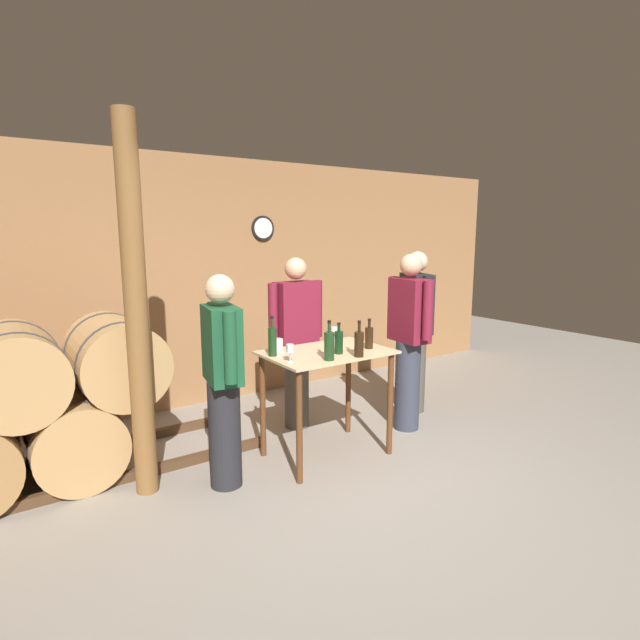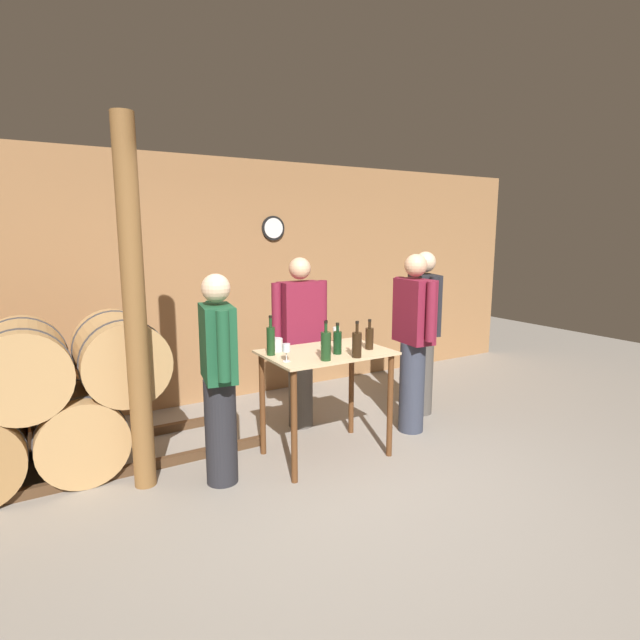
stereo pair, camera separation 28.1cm
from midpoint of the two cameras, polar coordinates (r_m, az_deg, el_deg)
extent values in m
plane|color=gray|center=(3.95, 8.37, -18.86)|extent=(14.00, 14.00, 0.00)
cube|color=#996B42|center=(5.75, -7.86, 4.44)|extent=(8.40, 0.05, 2.70)
cylinder|color=black|center=(5.86, -3.99, 10.43)|extent=(0.28, 0.03, 0.28)
cylinder|color=white|center=(5.85, -3.93, 10.43)|extent=(0.23, 0.01, 0.23)
cylinder|color=tan|center=(4.51, -24.24, -11.22)|extent=(0.66, 0.89, 0.66)
cylinder|color=#38383D|center=(4.27, -23.82, -12.43)|extent=(0.68, 0.03, 0.68)
cylinder|color=#38383D|center=(4.76, -24.61, -10.14)|extent=(0.68, 0.03, 0.68)
cylinder|color=tan|center=(4.33, -29.33, -4.67)|extent=(0.66, 0.89, 0.66)
cylinder|color=#38383D|center=(4.08, -29.23, -5.53)|extent=(0.68, 0.03, 0.68)
cylinder|color=#38383D|center=(4.59, -29.42, -3.91)|extent=(0.68, 0.03, 0.68)
cylinder|color=tan|center=(4.39, -20.28, -3.81)|extent=(0.66, 0.89, 0.66)
cylinder|color=#38383D|center=(4.14, -19.61, -4.59)|extent=(0.68, 0.03, 0.68)
cylinder|color=#38383D|center=(4.65, -20.88, -3.11)|extent=(0.68, 0.03, 0.68)
cube|color=#D1B284|center=(4.17, 2.63, -3.74)|extent=(1.04, 0.71, 0.02)
cylinder|color=#593319|center=(3.84, -0.84, -12.13)|extent=(0.05, 0.05, 0.90)
cylinder|color=#593319|center=(4.34, 9.88, -9.64)|extent=(0.05, 0.05, 0.90)
cylinder|color=#593319|center=(4.33, -4.74, -9.58)|extent=(0.05, 0.05, 0.90)
cylinder|color=#593319|center=(4.78, 5.30, -7.70)|extent=(0.05, 0.05, 0.90)
cylinder|color=brown|center=(3.76, -18.45, 1.11)|extent=(0.16, 0.16, 2.70)
cylinder|color=#193819|center=(4.02, -3.66, -2.44)|extent=(0.07, 0.07, 0.23)
cylinder|color=#193819|center=(3.99, -3.68, -0.16)|extent=(0.02, 0.02, 0.10)
cylinder|color=black|center=(3.98, -3.69, 0.38)|extent=(0.03, 0.03, 0.02)
cylinder|color=#193819|center=(3.85, 2.76, -3.04)|extent=(0.08, 0.08, 0.22)
cylinder|color=#193819|center=(3.82, 2.78, -0.75)|extent=(0.02, 0.02, 0.09)
cylinder|color=black|center=(3.81, 2.79, -0.23)|extent=(0.03, 0.03, 0.02)
cylinder|color=black|center=(4.06, 3.98, -2.62)|extent=(0.07, 0.07, 0.19)
cylinder|color=black|center=(4.04, 4.01, -0.83)|extent=(0.02, 0.02, 0.07)
cylinder|color=black|center=(4.03, 4.01, -0.46)|extent=(0.03, 0.03, 0.02)
cylinder|color=black|center=(3.97, 6.26, -2.86)|extent=(0.08, 0.08, 0.20)
cylinder|color=black|center=(3.94, 6.30, -0.78)|extent=(0.02, 0.02, 0.09)
cylinder|color=black|center=(3.93, 6.31, -0.27)|extent=(0.03, 0.03, 0.02)
cylinder|color=black|center=(4.25, 7.55, -2.14)|extent=(0.07, 0.07, 0.18)
cylinder|color=black|center=(4.23, 7.59, -0.43)|extent=(0.02, 0.02, 0.08)
cylinder|color=black|center=(4.22, 7.60, -0.06)|extent=(0.03, 0.03, 0.02)
cylinder|color=silver|center=(3.84, -1.76, -4.75)|extent=(0.06, 0.06, 0.00)
cylinder|color=silver|center=(3.83, -1.76, -4.20)|extent=(0.01, 0.01, 0.07)
cylinder|color=silver|center=(3.81, -1.77, -3.21)|extent=(0.06, 0.06, 0.06)
cylinder|color=silver|center=(4.49, 3.64, -2.59)|extent=(0.06, 0.06, 0.00)
cylinder|color=silver|center=(4.48, 3.65, -2.04)|extent=(0.01, 0.01, 0.08)
cylinder|color=silver|center=(4.47, 3.66, -1.17)|extent=(0.06, 0.06, 0.06)
cylinder|color=silver|center=(4.17, -3.18, -2.84)|extent=(0.12, 0.12, 0.11)
cylinder|color=#232328|center=(3.92, -9.21, -12.46)|extent=(0.24, 0.24, 0.82)
cube|color=#194C2D|center=(3.71, -9.50, -2.60)|extent=(0.29, 0.43, 0.56)
sphere|color=beige|center=(3.65, -9.68, 3.60)|extent=(0.21, 0.21, 0.21)
cylinder|color=#194C2D|center=(3.47, -8.72, -3.00)|extent=(0.09, 0.09, 0.50)
cylinder|color=#194C2D|center=(3.95, -10.22, -1.46)|extent=(0.09, 0.09, 0.50)
cylinder|color=#333847|center=(4.92, 12.08, -7.51)|extent=(0.24, 0.24, 0.87)
cube|color=maroon|center=(4.75, 12.40, 1.00)|extent=(0.25, 0.42, 0.60)
sphere|color=tan|center=(4.71, 12.59, 6.10)|extent=(0.21, 0.21, 0.21)
cylinder|color=maroon|center=(4.94, 10.64, 1.75)|extent=(0.09, 0.09, 0.54)
cylinder|color=maroon|center=(4.55, 14.34, 0.92)|extent=(0.09, 0.09, 0.54)
cylinder|color=#4C4742|center=(5.41, 12.98, -5.99)|extent=(0.24, 0.24, 0.86)
cube|color=black|center=(5.26, 13.29, 1.76)|extent=(0.34, 0.45, 0.61)
sphere|color=beige|center=(5.22, 13.48, 6.47)|extent=(0.21, 0.21, 0.21)
cylinder|color=black|center=(5.48, 12.26, 2.46)|extent=(0.09, 0.09, 0.55)
cylinder|color=black|center=(5.03, 14.45, 1.70)|extent=(0.09, 0.09, 0.55)
cylinder|color=#4C4742|center=(4.94, -0.60, -7.55)|extent=(0.24, 0.24, 0.82)
cube|color=maroon|center=(4.77, -0.61, 0.70)|extent=(0.40, 0.22, 0.62)
sphere|color=tan|center=(4.72, -0.62, 5.91)|extent=(0.21, 0.21, 0.21)
cylinder|color=maroon|center=(4.90, 1.92, 1.29)|extent=(0.09, 0.09, 0.56)
cylinder|color=maroon|center=(4.65, -3.28, 0.82)|extent=(0.09, 0.09, 0.56)
camera|label=1|loc=(0.14, -88.09, 0.34)|focal=28.00mm
camera|label=2|loc=(0.14, 91.91, -0.34)|focal=28.00mm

